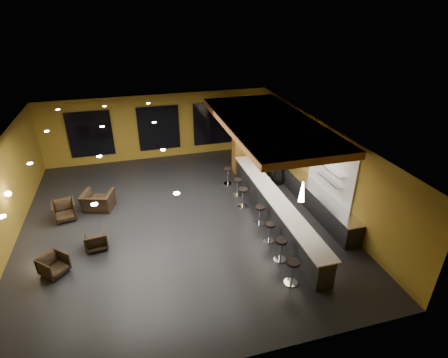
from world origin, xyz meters
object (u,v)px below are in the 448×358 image
object	(u,v)px
staff_a	(265,168)
bar_stool_6	(228,174)
staff_b	(268,160)
bar_stool_2	(270,230)
bar_stool_5	(238,185)
bar_stool_3	(260,213)
armchair_d	(98,201)
bar_stool_4	(243,195)
prep_counter	(313,197)
pendant_1	(272,161)
armchair_b	(96,239)
armchair_c	(64,211)
pendant_2	(251,139)
bar_stool_0	(292,269)
bar_counter	(274,209)
armchair_a	(53,265)
staff_c	(279,166)
bar_stool_1	(281,247)
column	(239,139)
pendant_0	(302,192)

from	to	relation	value
staff_a	bar_stool_6	world-z (taller)	staff_a
staff_b	bar_stool_2	size ratio (longest dim) A/B	2.44
bar_stool_5	bar_stool_3	bearing A→B (deg)	-86.35
armchair_d	bar_stool_4	bearing A→B (deg)	-175.84
prep_counter	armchair_d	world-z (taller)	prep_counter
pendant_1	armchair_b	xyz separation A→B (m)	(-6.76, -0.49, -2.00)
armchair_c	armchair_d	size ratio (longest dim) A/B	0.72
pendant_1	pendant_2	world-z (taller)	same
bar_stool_3	bar_stool_4	size ratio (longest dim) A/B	0.93
armchair_b	bar_stool_2	world-z (taller)	bar_stool_2
armchair_d	bar_stool_0	size ratio (longest dim) A/B	1.40
prep_counter	bar_stool_0	bearing A→B (deg)	-125.86
armchair_b	staff_b	bearing A→B (deg)	-161.75
staff_b	bar_stool_6	xyz separation A→B (m)	(-2.10, -0.23, -0.38)
bar_counter	bar_stool_5	bearing A→B (deg)	109.69
armchair_a	staff_c	bearing A→B (deg)	-23.58
staff_a	bar_stool_3	distance (m)	3.18
prep_counter	staff_a	bearing A→B (deg)	121.36
armchair_a	armchair_c	xyz separation A→B (m)	(-0.05, 3.27, 0.05)
armchair_d	bar_stool_1	xyz separation A→B (m)	(6.04, -5.03, 0.14)
armchair_b	staff_c	bearing A→B (deg)	-167.24
column	staff_c	bearing A→B (deg)	-52.46
prep_counter	bar_stool_1	distance (m)	3.95
bar_counter	column	world-z (taller)	column
column	pendant_0	size ratio (longest dim) A/B	5.00
pendant_2	prep_counter	bearing A→B (deg)	-51.34
bar_counter	bar_stool_3	size ratio (longest dim) A/B	10.22
pendant_2	armchair_d	bearing A→B (deg)	-177.39
bar_stool_1	bar_stool_6	distance (m)	5.73
staff_a	bar_stool_1	size ratio (longest dim) A/B	2.27
pendant_0	bar_counter	bearing A→B (deg)	90.00
bar_stool_4	armchair_d	bearing A→B (deg)	166.47
bar_stool_3	bar_stool_6	world-z (taller)	bar_stool_6
pendant_2	armchair_d	world-z (taller)	pendant_2
column	bar_stool_5	bearing A→B (deg)	-109.08
staff_b	armchair_c	distance (m)	9.33
prep_counter	armchair_b	size ratio (longest dim) A/B	7.73
pendant_2	bar_stool_0	world-z (taller)	pendant_2
armchair_b	armchair_d	xyz separation A→B (m)	(-0.03, 2.68, 0.04)
column	armchair_b	bearing A→B (deg)	-145.81
column	bar_stool_3	distance (m)	4.95
pendant_0	staff_a	size ratio (longest dim) A/B	0.37
armchair_c	bar_stool_4	size ratio (longest dim) A/B	1.02
pendant_1	bar_stool_3	world-z (taller)	pendant_1
staff_c	bar_stool_0	bearing A→B (deg)	-128.62
pendant_1	bar_stool_4	world-z (taller)	pendant_1
staff_a	bar_stool_5	world-z (taller)	staff_a
armchair_c	bar_stool_2	size ratio (longest dim) A/B	1.15
staff_b	bar_stool_2	distance (m)	5.26
staff_b	bar_stool_4	xyz separation A→B (m)	(-2.05, -2.35, -0.38)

